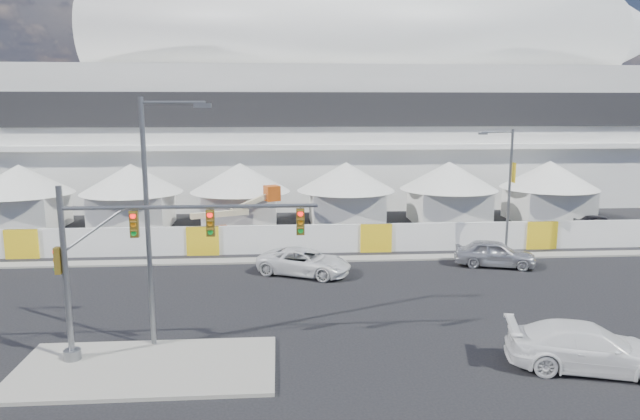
{
  "coord_description": "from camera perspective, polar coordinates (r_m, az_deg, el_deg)",
  "views": [
    {
      "loc": [
        -0.76,
        -24.14,
        10.09
      ],
      "look_at": [
        1.74,
        10.0,
        3.86
      ],
      "focal_mm": 32.0,
      "sensor_mm": 36.0,
      "label": 1
    }
  ],
  "objects": [
    {
      "name": "hoarding_fence",
      "position": [
        40.27,
        5.59,
        -2.78
      ],
      "size": [
        70.0,
        0.25,
        2.0
      ],
      "primitive_type": "cube",
      "color": "white",
      "rests_on": "ground"
    },
    {
      "name": "median_island",
      "position": [
        23.97,
        -16.99,
        -14.85
      ],
      "size": [
        10.0,
        5.0,
        0.15
      ],
      "primitive_type": "cube",
      "color": "gray",
      "rests_on": "ground"
    },
    {
      "name": "sedan_silver",
      "position": [
        38.16,
        17.07,
        -4.15
      ],
      "size": [
        3.35,
        5.37,
        1.71
      ],
      "primitive_type": "imported",
      "rotation": [
        0.0,
        0.0,
        1.28
      ],
      "color": "silver",
      "rests_on": "ground"
    },
    {
      "name": "pickup_curb",
      "position": [
        34.77,
        -1.57,
        -5.2
      ],
      "size": [
        4.7,
        6.25,
        1.58
      ],
      "primitive_type": "imported",
      "rotation": [
        0.0,
        0.0,
        1.15
      ],
      "color": "white",
      "rests_on": "ground"
    },
    {
      "name": "streetlight_median",
      "position": [
        24.23,
        -16.33,
        0.36
      ],
      "size": [
        2.86,
        0.29,
        10.32
      ],
      "color": "slate",
      "rests_on": "median_island"
    },
    {
      "name": "streetlight_curb",
      "position": [
        39.99,
        18.18,
        2.51
      ],
      "size": [
        2.56,
        0.58,
        8.63
      ],
      "color": "slate",
      "rests_on": "ground"
    },
    {
      "name": "far_curb",
      "position": [
        43.29,
        24.67,
        -4.04
      ],
      "size": [
        80.0,
        1.2,
        0.12
      ],
      "primitive_type": "cube",
      "color": "gray",
      "rests_on": "ground"
    },
    {
      "name": "lot_car_b",
      "position": [
        51.61,
        26.29,
        -1.23
      ],
      "size": [
        2.81,
        4.51,
        1.43
      ],
      "primitive_type": "imported",
      "rotation": [
        0.0,
        0.0,
        1.28
      ],
      "color": "black",
      "rests_on": "ground"
    },
    {
      "name": "stadium",
      "position": [
        66.33,
        4.07,
        9.74
      ],
      "size": [
        80.0,
        24.8,
        21.98
      ],
      "color": "silver",
      "rests_on": "ground"
    },
    {
      "name": "boom_lift",
      "position": [
        42.35,
        -10.66,
        -2.1
      ],
      "size": [
        8.45,
        3.27,
        4.13
      ],
      "rotation": [
        0.0,
        0.0,
        0.39
      ],
      "color": "#C84F12",
      "rests_on": "ground"
    },
    {
      "name": "pickup_near",
      "position": [
        25.0,
        25.23,
        -12.31
      ],
      "size": [
        3.93,
        6.56,
        1.78
      ],
      "primitive_type": "imported",
      "rotation": [
        0.0,
        0.0,
        1.32
      ],
      "color": "white",
      "rests_on": "ground"
    },
    {
      "name": "tent_row",
      "position": [
        48.65,
        -2.67,
        2.11
      ],
      "size": [
        53.4,
        8.4,
        5.4
      ],
      "color": "silver",
      "rests_on": "ground"
    },
    {
      "name": "traffic_mast",
      "position": [
        23.57,
        -19.06,
        -5.0
      ],
      "size": [
        10.17,
        0.68,
        6.99
      ],
      "color": "slate",
      "rests_on": "median_island"
    },
    {
      "name": "ground",
      "position": [
        26.18,
        -2.25,
        -12.36
      ],
      "size": [
        160.0,
        160.0,
        0.0
      ],
      "primitive_type": "plane",
      "color": "black",
      "rests_on": "ground"
    }
  ]
}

